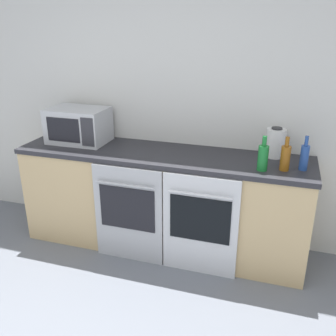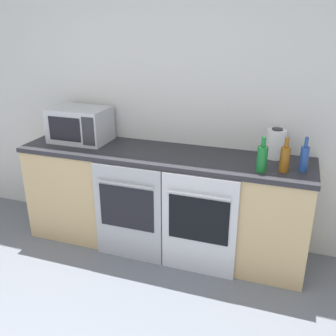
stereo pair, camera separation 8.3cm
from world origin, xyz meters
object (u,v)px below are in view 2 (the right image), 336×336
object	(u,v)px
bottle_blue	(304,158)
bottle_amber	(285,158)
bottle_green	(262,158)
oven_right	(199,226)
kettle	(276,144)
oven_left	(128,214)
microwave	(80,125)

from	to	relation	value
bottle_blue	bottle_amber	bearing A→B (deg)	-160.11
bottle_amber	bottle_blue	bearing A→B (deg)	19.89
bottle_green	bottle_amber	size ratio (longest dim) A/B	1.03
oven_right	bottle_amber	xyz separation A→B (m)	(0.58, 0.20, 0.56)
bottle_blue	kettle	distance (m)	0.32
bottle_green	oven_left	bearing A→B (deg)	-171.66
microwave	bottle_blue	xyz separation A→B (m)	(1.94, -0.12, -0.05)
bottle_green	kettle	xyz separation A→B (m)	(0.07, 0.34, 0.01)
microwave	bottle_amber	distance (m)	1.82
oven_left	oven_right	bearing A→B (deg)	0.00
microwave	kettle	distance (m)	1.73
oven_left	bottle_blue	distance (m)	1.46
bottle_blue	kettle	size ratio (longest dim) A/B	1.07
microwave	bottle_amber	bearing A→B (deg)	-5.43
bottle_green	bottle_blue	xyz separation A→B (m)	(0.29, 0.10, -0.00)
oven_left	bottle_blue	bearing A→B (deg)	10.76
microwave	bottle_blue	size ratio (longest dim) A/B	1.99
oven_left	oven_right	distance (m)	0.61
oven_left	oven_right	world-z (taller)	same
oven_left	kettle	bearing A→B (deg)	23.85
oven_left	microwave	distance (m)	0.95
bottle_green	kettle	bearing A→B (deg)	77.83
oven_left	microwave	bearing A→B (deg)	148.84
microwave	bottle_amber	xyz separation A→B (m)	(1.81, -0.17, -0.05)
oven_right	bottle_green	size ratio (longest dim) A/B	3.23
oven_right	bottle_amber	size ratio (longest dim) A/B	3.32
bottle_amber	kettle	distance (m)	0.30
oven_left	bottle_amber	size ratio (longest dim) A/B	3.32
microwave	bottle_blue	distance (m)	1.95
oven_left	bottle_amber	bearing A→B (deg)	9.69
oven_left	bottle_blue	size ratio (longest dim) A/B	3.26
kettle	oven_left	bearing A→B (deg)	-156.15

